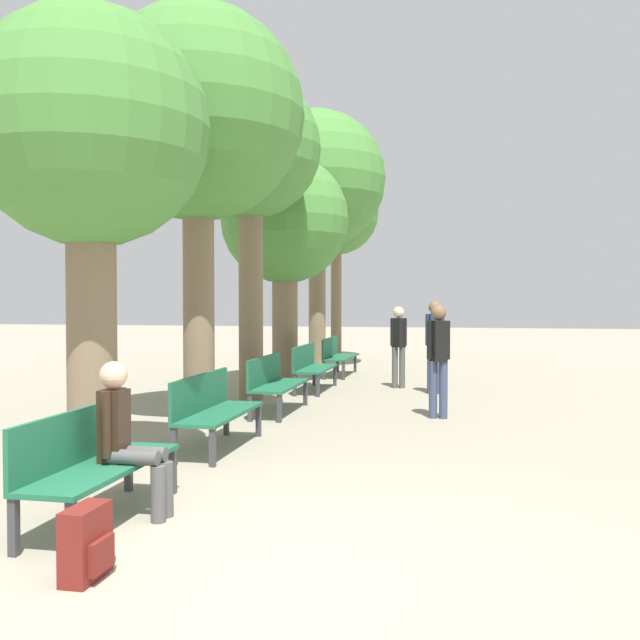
% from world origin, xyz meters
% --- Properties ---
extents(ground_plane, '(80.00, 80.00, 0.00)m').
position_xyz_m(ground_plane, '(0.00, 0.00, 0.00)').
color(ground_plane, gray).
extents(bench_row_0, '(0.52, 1.76, 0.87)m').
position_xyz_m(bench_row_0, '(-1.68, 0.77, 0.50)').
color(bench_row_0, '#1E6042').
rests_on(bench_row_0, ground_plane).
extents(bench_row_1, '(0.52, 1.76, 0.87)m').
position_xyz_m(bench_row_1, '(-1.68, 3.47, 0.50)').
color(bench_row_1, '#1E6042').
rests_on(bench_row_1, ground_plane).
extents(bench_row_2, '(0.52, 1.76, 0.87)m').
position_xyz_m(bench_row_2, '(-1.68, 6.17, 0.50)').
color(bench_row_2, '#1E6042').
rests_on(bench_row_2, ground_plane).
extents(bench_row_3, '(0.52, 1.76, 0.87)m').
position_xyz_m(bench_row_3, '(-1.68, 8.87, 0.50)').
color(bench_row_3, '#1E6042').
rests_on(bench_row_3, ground_plane).
extents(bench_row_4, '(0.52, 1.76, 0.87)m').
position_xyz_m(bench_row_4, '(-1.68, 11.57, 0.50)').
color(bench_row_4, '#1E6042').
rests_on(bench_row_4, ground_plane).
extents(tree_row_0, '(2.37, 2.37, 4.62)m').
position_xyz_m(tree_row_0, '(-2.45, 2.16, 3.34)').
color(tree_row_0, '#7A664C').
rests_on(tree_row_0, ground_plane).
extents(tree_row_1, '(2.97, 2.97, 5.80)m').
position_xyz_m(tree_row_1, '(-2.45, 5.06, 4.25)').
color(tree_row_1, '#7A664C').
rests_on(tree_row_1, ground_plane).
extents(tree_row_2, '(2.44, 2.44, 5.58)m').
position_xyz_m(tree_row_2, '(-2.45, 7.53, 4.25)').
color(tree_row_2, '#7A664C').
rests_on(tree_row_2, ground_plane).
extents(tree_row_3, '(2.64, 2.64, 4.70)m').
position_xyz_m(tree_row_3, '(-2.45, 9.92, 3.30)').
color(tree_row_3, '#7A664C').
rests_on(tree_row_3, ground_plane).
extents(tree_row_4, '(3.44, 3.44, 6.46)m').
position_xyz_m(tree_row_4, '(-2.45, 13.19, 4.70)').
color(tree_row_4, '#7A664C').
rests_on(tree_row_4, ground_plane).
extents(tree_row_5, '(2.44, 2.44, 5.46)m').
position_xyz_m(tree_row_5, '(-2.45, 15.88, 4.19)').
color(tree_row_5, '#7A664C').
rests_on(tree_row_5, ground_plane).
extents(person_seated, '(0.58, 0.33, 1.24)m').
position_xyz_m(person_seated, '(-1.44, 0.88, 0.66)').
color(person_seated, '#4C4C4C').
rests_on(person_seated, ground_plane).
extents(backpack, '(0.21, 0.37, 0.46)m').
position_xyz_m(backpack, '(-1.10, -0.34, 0.22)').
color(backpack, maroon).
rests_on(backpack, ground_plane).
extents(pedestrian_near, '(0.35, 0.27, 1.71)m').
position_xyz_m(pedestrian_near, '(0.65, 8.87, 0.98)').
color(pedestrian_near, '#384260').
rests_on(pedestrian_near, ground_plane).
extents(pedestrian_mid, '(0.34, 0.29, 1.66)m').
position_xyz_m(pedestrian_mid, '(0.82, 6.15, 0.95)').
color(pedestrian_mid, '#384260').
rests_on(pedestrian_mid, ground_plane).
extents(pedestrian_far, '(0.32, 0.28, 1.59)m').
position_xyz_m(pedestrian_far, '(-0.08, 9.60, 0.91)').
color(pedestrian_far, '#4C4C4C').
rests_on(pedestrian_far, ground_plane).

